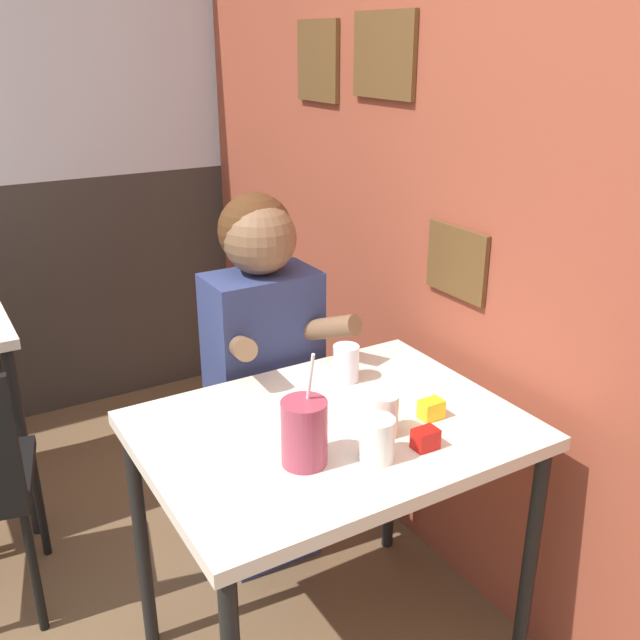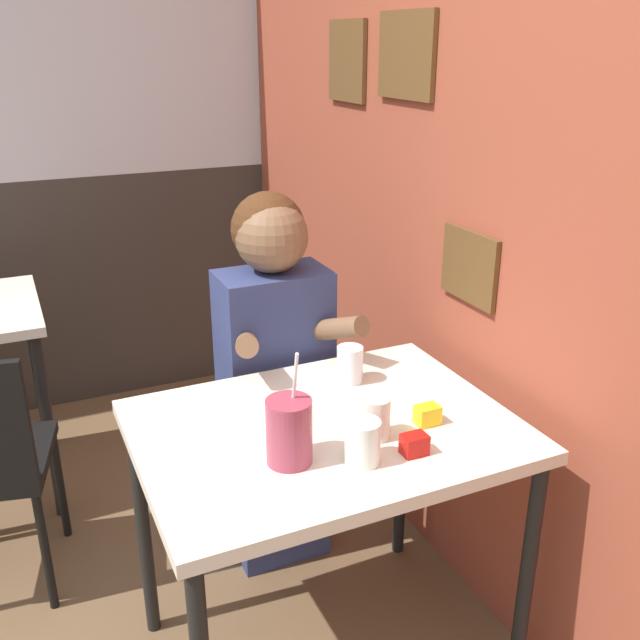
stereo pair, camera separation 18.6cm
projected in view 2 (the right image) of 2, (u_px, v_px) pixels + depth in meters
brick_wall_right at (387, 142)px, 2.44m from camera, size 0.08×4.38×2.70m
back_wall at (3, 120)px, 3.02m from camera, size 5.26×0.09×2.70m
main_table at (325, 452)px, 1.83m from camera, size 0.94×0.71×0.77m
person_seated at (275, 374)px, 2.28m from camera, size 0.42×0.42×1.26m
cocktail_pitcher at (289, 431)px, 1.62m from camera, size 0.11×0.11×0.28m
glass_near_pitcher at (350, 364)px, 2.01m from camera, size 0.07×0.07×0.11m
glass_center at (363, 442)px, 1.62m from camera, size 0.08×0.08×0.11m
glass_far_side at (375, 418)px, 1.73m from camera, size 0.07×0.07×0.11m
condiment_ketchup at (414, 445)px, 1.67m from camera, size 0.06×0.04×0.05m
condiment_mustard at (427, 415)px, 1.80m from camera, size 0.06×0.04×0.05m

